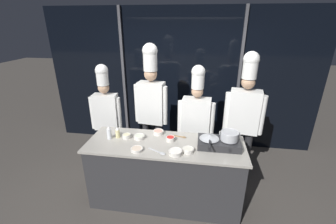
{
  "coord_description": "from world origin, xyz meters",
  "views": [
    {
      "loc": [
        0.43,
        -2.56,
        2.44
      ],
      "look_at": [
        0.0,
        0.25,
        1.28
      ],
      "focal_mm": 24.0,
      "sensor_mm": 36.0,
      "label": 1
    }
  ],
  "objects_px": {
    "squeeze_bottle_clear": "(109,133)",
    "chef_head": "(106,111)",
    "stock_pot": "(230,136)",
    "serving_spoon_solid": "(182,137)",
    "frying_pan": "(209,137)",
    "prep_bowl_rice": "(175,152)",
    "chef_sous": "(151,100)",
    "prep_bowl_bean_sprouts": "(139,137)",
    "prep_bowl_noodles": "(127,136)",
    "prep_bowl_garlic": "(188,150)",
    "squeeze_bottle_oil": "(118,133)",
    "prep_bowl_chicken": "(137,149)",
    "portable_stove": "(219,143)",
    "serving_spoon_slotted": "(160,153)",
    "chef_pastry": "(244,110)",
    "prep_bowl_shrimp": "(158,132)",
    "chef_line": "(196,117)",
    "prep_bowl_bell_pepper": "(170,139)"
  },
  "relations": [
    {
      "from": "frying_pan",
      "to": "chef_head",
      "type": "bearing_deg",
      "value": 158.49
    },
    {
      "from": "stock_pot",
      "to": "serving_spoon_slotted",
      "type": "height_order",
      "value": "stock_pot"
    },
    {
      "from": "squeeze_bottle_clear",
      "to": "chef_line",
      "type": "relative_size",
      "value": 0.1
    },
    {
      "from": "frying_pan",
      "to": "prep_bowl_rice",
      "type": "bearing_deg",
      "value": -146.83
    },
    {
      "from": "prep_bowl_chicken",
      "to": "chef_sous",
      "type": "distance_m",
      "value": 1.07
    },
    {
      "from": "prep_bowl_bean_sprouts",
      "to": "chef_pastry",
      "type": "distance_m",
      "value": 1.62
    },
    {
      "from": "prep_bowl_bell_pepper",
      "to": "serving_spoon_solid",
      "type": "distance_m",
      "value": 0.19
    },
    {
      "from": "squeeze_bottle_clear",
      "to": "chef_head",
      "type": "height_order",
      "value": "chef_head"
    },
    {
      "from": "prep_bowl_bean_sprouts",
      "to": "serving_spoon_solid",
      "type": "bearing_deg",
      "value": 11.78
    },
    {
      "from": "prep_bowl_shrimp",
      "to": "chef_pastry",
      "type": "relative_size",
      "value": 0.07
    },
    {
      "from": "prep_bowl_garlic",
      "to": "chef_head",
      "type": "relative_size",
      "value": 0.08
    },
    {
      "from": "prep_bowl_bell_pepper",
      "to": "squeeze_bottle_clear",
      "type": "bearing_deg",
      "value": -175.27
    },
    {
      "from": "squeeze_bottle_oil",
      "to": "prep_bowl_bean_sprouts",
      "type": "bearing_deg",
      "value": 2.49
    },
    {
      "from": "prep_bowl_chicken",
      "to": "chef_sous",
      "type": "xyz_separation_m",
      "value": [
        -0.03,
        1.02,
        0.3
      ]
    },
    {
      "from": "frying_pan",
      "to": "prep_bowl_bean_sprouts",
      "type": "relative_size",
      "value": 2.87
    },
    {
      "from": "portable_stove",
      "to": "squeeze_bottle_clear",
      "type": "relative_size",
      "value": 2.81
    },
    {
      "from": "chef_line",
      "to": "prep_bowl_rice",
      "type": "bearing_deg",
      "value": 80.7
    },
    {
      "from": "serving_spoon_slotted",
      "to": "prep_bowl_rice",
      "type": "bearing_deg",
      "value": 1.2
    },
    {
      "from": "squeeze_bottle_clear",
      "to": "prep_bowl_rice",
      "type": "distance_m",
      "value": 0.98
    },
    {
      "from": "frying_pan",
      "to": "squeeze_bottle_clear",
      "type": "xyz_separation_m",
      "value": [
        -1.35,
        -0.02,
        -0.04
      ]
    },
    {
      "from": "prep_bowl_noodles",
      "to": "serving_spoon_slotted",
      "type": "bearing_deg",
      "value": -30.18
    },
    {
      "from": "chef_sous",
      "to": "prep_bowl_bean_sprouts",
      "type": "bearing_deg",
      "value": 94.69
    },
    {
      "from": "stock_pot",
      "to": "serving_spoon_solid",
      "type": "height_order",
      "value": "stock_pot"
    },
    {
      "from": "prep_bowl_noodles",
      "to": "chef_head",
      "type": "bearing_deg",
      "value": 131.68
    },
    {
      "from": "squeeze_bottle_clear",
      "to": "prep_bowl_rice",
      "type": "xyz_separation_m",
      "value": [
        0.94,
        -0.25,
        -0.06
      ]
    },
    {
      "from": "chef_sous",
      "to": "prep_bowl_rice",
      "type": "bearing_deg",
      "value": 123.17
    },
    {
      "from": "prep_bowl_bell_pepper",
      "to": "chef_sous",
      "type": "xyz_separation_m",
      "value": [
        -0.41,
        0.71,
        0.29
      ]
    },
    {
      "from": "prep_bowl_noodles",
      "to": "prep_bowl_garlic",
      "type": "bearing_deg",
      "value": -14.87
    },
    {
      "from": "portable_stove",
      "to": "prep_bowl_noodles",
      "type": "relative_size",
      "value": 4.55
    },
    {
      "from": "prep_bowl_noodles",
      "to": "stock_pot",
      "type": "bearing_deg",
      "value": -1.49
    },
    {
      "from": "squeeze_bottle_clear",
      "to": "chef_line",
      "type": "bearing_deg",
      "value": 30.05
    },
    {
      "from": "squeeze_bottle_oil",
      "to": "serving_spoon_solid",
      "type": "distance_m",
      "value": 0.89
    },
    {
      "from": "portable_stove",
      "to": "chef_sous",
      "type": "relative_size",
      "value": 0.25
    },
    {
      "from": "prep_bowl_bean_sprouts",
      "to": "serving_spoon_solid",
      "type": "xyz_separation_m",
      "value": [
        0.58,
        0.12,
        -0.02
      ]
    },
    {
      "from": "chef_head",
      "to": "chef_sous",
      "type": "bearing_deg",
      "value": -177.05
    },
    {
      "from": "prep_bowl_garlic",
      "to": "chef_pastry",
      "type": "relative_size",
      "value": 0.07
    },
    {
      "from": "prep_bowl_shrimp",
      "to": "chef_pastry",
      "type": "xyz_separation_m",
      "value": [
        1.24,
        0.47,
        0.22
      ]
    },
    {
      "from": "prep_bowl_shrimp",
      "to": "prep_bowl_bean_sprouts",
      "type": "bearing_deg",
      "value": -144.87
    },
    {
      "from": "frying_pan",
      "to": "prep_bowl_noodles",
      "type": "distance_m",
      "value": 1.13
    },
    {
      "from": "prep_bowl_bell_pepper",
      "to": "prep_bowl_rice",
      "type": "relative_size",
      "value": 0.71
    },
    {
      "from": "prep_bowl_chicken",
      "to": "chef_head",
      "type": "relative_size",
      "value": 0.08
    },
    {
      "from": "prep_bowl_bell_pepper",
      "to": "prep_bowl_noodles",
      "type": "relative_size",
      "value": 1.02
    },
    {
      "from": "prep_bowl_chicken",
      "to": "prep_bowl_shrimp",
      "type": "relative_size",
      "value": 1.02
    },
    {
      "from": "serving_spoon_slotted",
      "to": "squeeze_bottle_clear",
      "type": "bearing_deg",
      "value": 161.42
    },
    {
      "from": "prep_bowl_shrimp",
      "to": "frying_pan",
      "type": "bearing_deg",
      "value": -17.27
    },
    {
      "from": "frying_pan",
      "to": "prep_bowl_bean_sprouts",
      "type": "xyz_separation_m",
      "value": [
        -0.95,
        0.05,
        -0.1
      ]
    },
    {
      "from": "chef_pastry",
      "to": "stock_pot",
      "type": "bearing_deg",
      "value": 77.25
    },
    {
      "from": "chef_line",
      "to": "chef_head",
      "type": "bearing_deg",
      "value": 3.47
    },
    {
      "from": "prep_bowl_noodles",
      "to": "prep_bowl_bean_sprouts",
      "type": "height_order",
      "value": "prep_bowl_noodles"
    },
    {
      "from": "stock_pot",
      "to": "prep_bowl_shrimp",
      "type": "relative_size",
      "value": 1.68
    }
  ]
}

